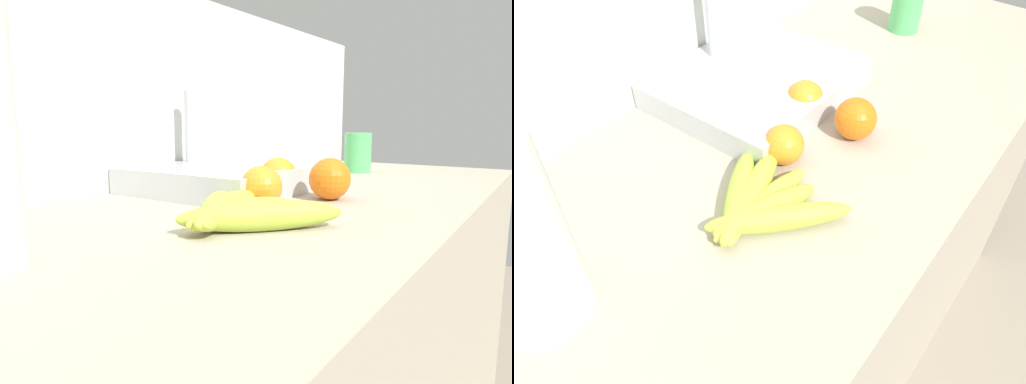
{
  "view_description": "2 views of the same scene",
  "coord_description": "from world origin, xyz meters",
  "views": [
    {
      "loc": [
        -0.54,
        -0.4,
        1.03
      ],
      "look_at": [
        -0.02,
        -0.06,
        0.93
      ],
      "focal_mm": 31.62,
      "sensor_mm": 36.0,
      "label": 1
    },
    {
      "loc": [
        -0.46,
        -0.38,
        1.43
      ],
      "look_at": [
        -0.1,
        -0.1,
        0.98
      ],
      "focal_mm": 34.82,
      "sensor_mm": 36.0,
      "label": 2
    }
  ],
  "objects": [
    {
      "name": "counter",
      "position": [
        0.0,
        0.0,
        0.44
      ],
      "size": [
        1.81,
        0.61,
        0.89
      ],
      "primitive_type": "cube",
      "color": "#ADA08C",
      "rests_on": "ground"
    },
    {
      "name": "wall_back",
      "position": [
        0.0,
        0.33,
        0.65
      ],
      "size": [
        2.21,
        0.06,
        1.3
      ],
      "primitive_type": "cube",
      "color": "silver",
      "rests_on": "ground"
    },
    {
      "name": "banana_bunch",
      "position": [
        -0.07,
        -0.06,
        0.91
      ],
      "size": [
        0.22,
        0.23,
        0.04
      ],
      "color": "#AFCB3F",
      "rests_on": "counter"
    },
    {
      "name": "orange_center",
      "position": [
        0.18,
        0.03,
        0.92
      ],
      "size": [
        0.07,
        0.07,
        0.07
      ],
      "primitive_type": "sphere",
      "color": "orange",
      "rests_on": "counter"
    },
    {
      "name": "orange_back_right",
      "position": [
        0.05,
        -0.02,
        0.92
      ],
      "size": [
        0.07,
        0.07,
        0.07
      ],
      "primitive_type": "sphere",
      "color": "orange",
      "rests_on": "counter"
    },
    {
      "name": "orange_back_left",
      "position": [
        0.18,
        -0.07,
        0.92
      ],
      "size": [
        0.07,
        0.07,
        0.07
      ],
      "primitive_type": "sphere",
      "color": "orange",
      "rests_on": "counter"
    },
    {
      "name": "sink_basin",
      "position": [
        0.19,
        0.15,
        0.91
      ],
      "size": [
        0.36,
        0.31,
        0.2
      ],
      "color": "#B7BABF",
      "rests_on": "counter"
    },
    {
      "name": "mug",
      "position": [
        0.61,
        0.04,
        0.94
      ],
      "size": [
        0.07,
        0.07,
        0.1
      ],
      "primitive_type": "cylinder",
      "color": "#56BF69",
      "rests_on": "counter"
    }
  ]
}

